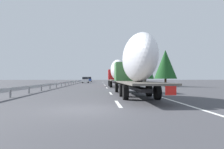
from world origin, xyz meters
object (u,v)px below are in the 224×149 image
at_px(truck_trailing, 136,63).
at_px(road_sign, 121,76).
at_px(car_blue_sedan, 89,79).
at_px(car_white_van, 85,80).
at_px(truck_lead, 117,72).

bearing_deg(truck_trailing, road_sign, -4.27).
relative_size(truck_trailing, car_blue_sedan, 3.41).
height_order(truck_trailing, car_white_van, truck_trailing).
xyz_separation_m(truck_trailing, car_blue_sedan, (64.31, 7.06, -1.66)).
bearing_deg(truck_trailing, car_blue_sedan, 6.26).
bearing_deg(road_sign, truck_lead, 172.47).
relative_size(truck_lead, car_white_van, 3.28).
bearing_deg(road_sign, car_white_van, 66.45).
distance_m(truck_lead, car_white_van, 28.94).
xyz_separation_m(car_blue_sedan, road_sign, (-22.75, -10.16, 1.11)).
bearing_deg(truck_lead, car_white_van, 14.52).
distance_m(car_white_van, road_sign, 11.35).
distance_m(truck_trailing, car_blue_sedan, 64.71).
height_order(truck_lead, car_white_van, truck_lead).
bearing_deg(road_sign, car_blue_sedan, 24.05).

